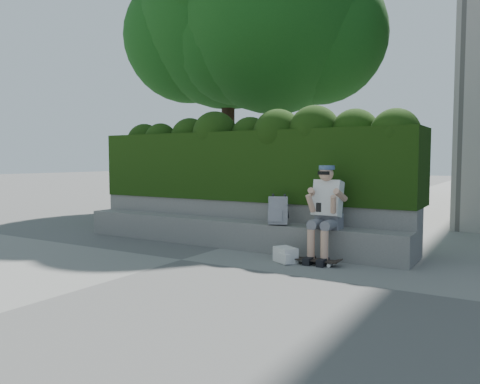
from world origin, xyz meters
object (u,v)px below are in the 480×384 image
Objects in this scene: skateboard at (313,260)px; backpack_ground at (286,255)px; backpack_plaid at (278,211)px; person at (326,209)px.

backpack_ground is (-0.40, -0.06, 0.04)m from skateboard.
backpack_ground is at bearing -78.23° from backpack_plaid.
person is 0.89m from backpack_ground.
backpack_ground is at bearing -175.45° from skateboard.
skateboard is (-0.04, -0.36, -0.69)m from person.
backpack_plaid is at bearing 159.08° from backpack_ground.
backpack_plaid is 0.84m from backpack_ground.
person is 4.20× the size of backpack_ground.
person reaches higher than backpack_plaid.
skateboard is at bearing 40.36° from backpack_ground.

